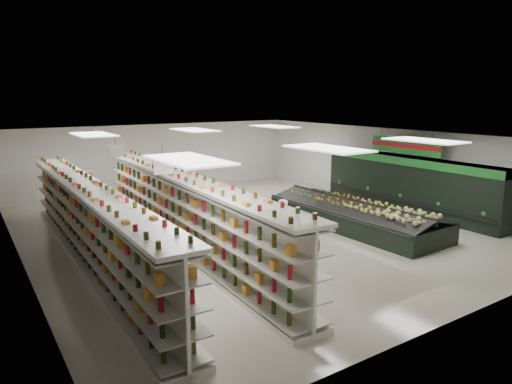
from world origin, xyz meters
TOP-DOWN VIEW (x-y plane):
  - floor at (0.00, 0.00)m, footprint 16.00×16.00m
  - ceiling at (0.00, 0.00)m, footprint 14.00×16.00m
  - wall_back at (0.00, 8.00)m, footprint 14.00×0.02m
  - wall_front at (0.00, -8.00)m, footprint 14.00×0.02m
  - wall_left at (-7.00, 0.00)m, footprint 0.02×16.00m
  - wall_right at (7.00, 0.00)m, footprint 0.02×16.00m
  - produce_wall_case at (6.53, -1.50)m, footprint 0.93×8.00m
  - aisle_sign_near at (-3.80, -2.00)m, footprint 0.52×0.06m
  - aisle_sign_far at (-3.80, 2.00)m, footprint 0.52×0.06m
  - hortifruti_banner at (6.25, -1.50)m, footprint 0.12×3.20m
  - gondola_left at (-5.37, -0.61)m, footprint 1.07×12.58m
  - gondola_center at (-2.71, -0.62)m, footprint 1.42×12.87m
  - produce_island at (3.24, -1.89)m, footprint 2.60×6.67m
  - soda_endcap at (-1.19, 4.83)m, footprint 1.49×1.20m
  - shopper_main at (-0.45, -2.59)m, footprint 0.69×0.63m
  - shopper_background at (-4.18, 4.39)m, footprint 0.76×1.00m

SIDE VIEW (x-z plane):
  - floor at x=0.00m, z-range 0.00..0.00m
  - produce_island at x=3.24m, z-range -0.04..0.94m
  - shopper_main at x=-0.45m, z-range 0.00..1.58m
  - soda_endcap at x=-1.19m, z-range -0.03..1.64m
  - shopper_background at x=-4.18m, z-range 0.00..1.83m
  - gondola_left at x=-5.37m, z-range -0.09..2.09m
  - gondola_center at x=-2.71m, z-range -0.09..2.13m
  - produce_wall_case at x=6.53m, z-range 0.14..2.34m
  - wall_back at x=0.00m, z-range 0.00..3.20m
  - wall_front at x=0.00m, z-range 0.00..3.20m
  - wall_left at x=-7.00m, z-range 0.00..3.20m
  - wall_right at x=7.00m, z-range 0.00..3.20m
  - hortifruti_banner at x=6.25m, z-range 2.18..3.13m
  - aisle_sign_near at x=-3.80m, z-range 2.38..3.13m
  - aisle_sign_far at x=-3.80m, z-range 2.38..3.13m
  - ceiling at x=0.00m, z-range 3.19..3.21m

